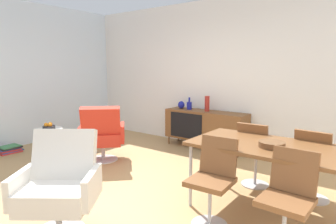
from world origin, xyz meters
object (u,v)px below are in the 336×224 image
object	(u,v)px
dining_chair_back_right	(314,162)
lounge_chair_red	(102,134)
wooden_bowl_on_table	(272,144)
dining_chair_front_right	(288,197)
dining_chair_front_left	(213,178)
side_table_round	(50,140)
fruit_bowl	(49,126)
armchair_black_shell	(59,183)
sideboard	(205,126)
dining_chair_back_left	(255,152)
magazine_stack	(9,149)
vase_sculptural_dark	(207,104)
vase_ceramic_small	(189,105)
dining_table	(269,149)
vase_cobalt	(181,105)

from	to	relation	value
dining_chair_back_right	lounge_chair_red	xyz separation A→B (m)	(-3.07, -0.50, -0.00)
dining_chair_back_right	wooden_bowl_on_table	bearing A→B (deg)	-114.52
dining_chair_front_right	dining_chair_front_left	xyz separation A→B (m)	(-0.71, -0.00, 0.00)
wooden_bowl_on_table	side_table_round	size ratio (longest dim) A/B	0.50
dining_chair_back_right	fruit_bowl	bearing A→B (deg)	-166.24
dining_chair_front_left	armchair_black_shell	xyz separation A→B (m)	(-1.10, -0.97, -0.00)
dining_chair_front_right	sideboard	bearing A→B (deg)	132.36
dining_chair_back_left	armchair_black_shell	size ratio (longest dim) A/B	0.90
armchair_black_shell	side_table_round	distance (m)	2.38
magazine_stack	sideboard	bearing A→B (deg)	41.55
dining_chair_front_left	side_table_round	size ratio (longest dim) A/B	1.65
sideboard	dining_chair_back_right	size ratio (longest dim) A/B	1.87
sideboard	side_table_round	size ratio (longest dim) A/B	3.08
vase_sculptural_dark	vase_ceramic_small	bearing A→B (deg)	180.00
dining_chair_front_right	side_table_round	world-z (taller)	dining_chair_front_right
vase_ceramic_small	vase_sculptural_dark	bearing A→B (deg)	0.00
vase_sculptural_dark	armchair_black_shell	world-z (taller)	vase_sculptural_dark
fruit_bowl	dining_chair_front_left	bearing A→B (deg)	-3.03
armchair_black_shell	fruit_bowl	bearing A→B (deg)	151.17
vase_sculptural_dark	dining_chair_front_right	xyz separation A→B (m)	(2.08, -2.32, -0.39)
dining_table	wooden_bowl_on_table	world-z (taller)	wooden_bowl_on_table
vase_cobalt	sideboard	bearing A→B (deg)	-0.19
fruit_bowl	magazine_stack	size ratio (longest dim) A/B	0.50
sideboard	wooden_bowl_on_table	bearing A→B (deg)	-45.48
sideboard	magazine_stack	distance (m)	3.64
dining_table	dining_chair_front_left	distance (m)	0.70
sideboard	lounge_chair_red	world-z (taller)	lounge_chair_red
vase_sculptural_dark	dining_table	world-z (taller)	vase_sculptural_dark
vase_sculptural_dark	lounge_chair_red	size ratio (longest dim) A/B	0.30
lounge_chair_red	armchair_black_shell	world-z (taller)	same
vase_ceramic_small	lounge_chair_red	xyz separation A→B (m)	(-0.60, -1.70, -0.33)
vase_ceramic_small	wooden_bowl_on_table	distance (m)	2.85
dining_chair_back_left	lounge_chair_red	xyz separation A→B (m)	(-2.37, -0.50, -0.00)
dining_table	dining_chair_front_right	xyz separation A→B (m)	(0.35, -0.56, -0.23)
vase_cobalt	vase_ceramic_small	world-z (taller)	vase_ceramic_small
sideboard	vase_sculptural_dark	bearing A→B (deg)	3.93
vase_ceramic_small	lounge_chair_red	size ratio (longest dim) A/B	0.25
vase_cobalt	dining_chair_back_right	world-z (taller)	vase_cobalt
sideboard	dining_chair_back_left	world-z (taller)	dining_chair_back_left
wooden_bowl_on_table	lounge_chair_red	world-z (taller)	lounge_chair_red
wooden_bowl_on_table	dining_chair_back_left	bearing A→B (deg)	121.89
dining_table	wooden_bowl_on_table	xyz separation A→B (m)	(0.05, -0.08, 0.07)
sideboard	side_table_round	xyz separation A→B (m)	(-1.77, -2.15, -0.12)
dining_chair_back_left	magazine_stack	size ratio (longest dim) A/B	2.15
armchair_black_shell	sideboard	bearing A→B (deg)	95.27
dining_chair_front_right	armchair_black_shell	xyz separation A→B (m)	(-1.81, -0.97, -0.00)
wooden_bowl_on_table	magazine_stack	xyz separation A→B (m)	(-4.51, -0.56, -0.71)
vase_sculptural_dark	fruit_bowl	size ratio (longest dim) A/B	1.43
side_table_round	magazine_stack	bearing A→B (deg)	-164.85
vase_cobalt	dining_chair_back_right	distance (m)	2.94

